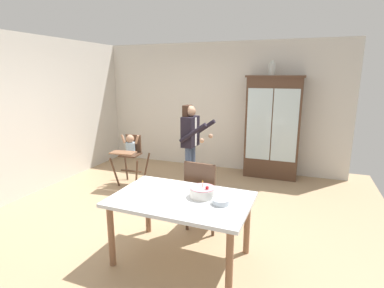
% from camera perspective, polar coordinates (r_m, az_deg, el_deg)
% --- Properties ---
extents(ground_plane, '(6.24, 6.24, 0.00)m').
position_cam_1_polar(ground_plane, '(4.57, -4.46, -13.50)').
color(ground_plane, tan).
extents(wall_back, '(5.32, 0.06, 2.70)m').
position_cam_1_polar(wall_back, '(6.59, 5.10, 7.05)').
color(wall_back, beige).
rests_on(wall_back, ground_plane).
extents(wall_left, '(0.06, 5.32, 2.70)m').
position_cam_1_polar(wall_left, '(5.77, -29.20, 4.57)').
color(wall_left, beige).
rests_on(wall_left, ground_plane).
extents(china_cabinet, '(1.09, 0.48, 2.02)m').
position_cam_1_polar(china_cabinet, '(6.16, 15.06, 3.09)').
color(china_cabinet, '#4C3323').
rests_on(china_cabinet, ground_plane).
extents(ceramic_vase, '(0.13, 0.13, 0.27)m').
position_cam_1_polar(ceramic_vase, '(6.09, 14.88, 13.61)').
color(ceramic_vase, '#B2B7B2').
rests_on(ceramic_vase, china_cabinet).
extents(high_chair_with_toddler, '(0.62, 0.72, 0.95)m').
position_cam_1_polar(high_chair_with_toddler, '(5.72, -11.65, -1.19)').
color(high_chair_with_toddler, '#4C3323').
rests_on(high_chair_with_toddler, ground_plane).
extents(adult_person, '(0.52, 0.50, 1.53)m').
position_cam_1_polar(adult_person, '(5.19, -0.26, 1.18)').
color(adult_person, '#3D4C6B').
rests_on(adult_person, ground_plane).
extents(dining_table, '(1.51, 0.99, 0.74)m').
position_cam_1_polar(dining_table, '(3.34, -2.07, -11.58)').
color(dining_table, silver).
rests_on(dining_table, ground_plane).
extents(birthday_cake, '(0.28, 0.28, 0.19)m').
position_cam_1_polar(birthday_cake, '(3.31, 2.01, -9.08)').
color(birthday_cake, white).
rests_on(birthday_cake, dining_table).
extents(serving_bowl, '(0.18, 0.18, 0.05)m').
position_cam_1_polar(serving_bowl, '(3.15, 5.48, -10.83)').
color(serving_bowl, '#B2BCC6').
rests_on(serving_bowl, dining_table).
extents(dining_chair_far_side, '(0.47, 0.47, 0.96)m').
position_cam_1_polar(dining_chair_far_side, '(3.97, 2.00, -8.88)').
color(dining_chair_far_side, '#4C3323').
rests_on(dining_chair_far_side, ground_plane).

